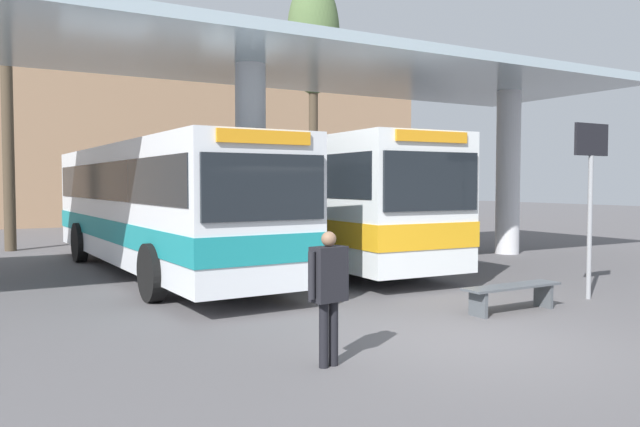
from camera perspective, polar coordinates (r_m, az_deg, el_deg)
name	(u,v)px	position (r m, az deg, el deg)	size (l,w,h in m)	color
ground_plane	(465,340)	(9.10, 13.15, -11.21)	(100.00, 100.00, 0.00)	#565456
townhouse_backdrop	(95,105)	(33.94, -19.86, 9.28)	(40.00, 0.58, 10.54)	#9E7A5B
station_canopy	(250,80)	(15.25, -6.39, 12.01)	(22.29, 6.31, 5.26)	silver
transit_bus_left_bay	(157,202)	(15.63, -14.70, 1.03)	(2.89, 11.84, 3.08)	silver
transit_bus_center_bay	(306,197)	(17.17, -1.26, 1.53)	(3.05, 11.22, 3.24)	white
waiting_bench_near_pillar	(512,292)	(11.15, 17.16, -6.83)	(1.95, 0.44, 0.46)	#4C5156
info_sign_platform	(591,175)	(12.76, 23.51, 3.23)	(0.90, 0.09, 3.30)	gray
pedestrian_waiting	(329,284)	(7.45, 0.80, -6.49)	(0.60, 0.29, 1.62)	black
poplar_tree_behind_right	(313,40)	(29.42, -0.62, 15.54)	(2.41, 2.41, 11.54)	#473A2B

